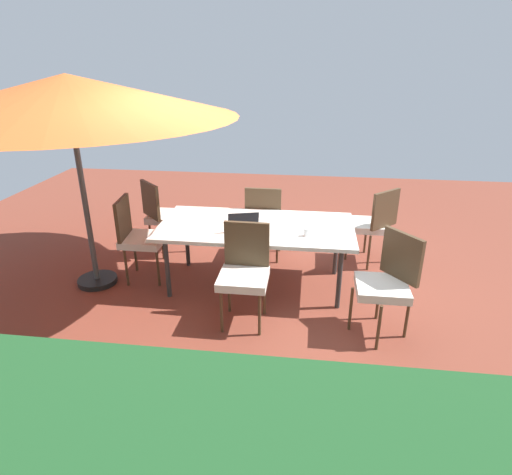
% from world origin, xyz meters
% --- Properties ---
extents(ground_plane, '(10.00, 10.00, 0.02)m').
position_xyz_m(ground_plane, '(0.00, 0.00, -0.01)').
color(ground_plane, brown).
extents(dining_table, '(2.11, 1.07, 0.73)m').
position_xyz_m(dining_table, '(0.00, 0.00, 0.69)').
color(dining_table, silver).
rests_on(dining_table, ground_plane).
extents(patio_umbrella, '(3.35, 3.35, 2.28)m').
position_xyz_m(patio_umbrella, '(1.83, 0.20, 2.06)').
color(patio_umbrella, '#4C4C4C').
rests_on(patio_umbrella, ground_plane).
extents(chair_northwest, '(0.58, 0.58, 0.98)m').
position_xyz_m(chair_northwest, '(-1.30, 0.76, 0.55)').
color(chair_northwest, silver).
rests_on(chair_northwest, ground_plane).
extents(chair_east, '(0.48, 0.47, 0.98)m').
position_xyz_m(chair_east, '(1.35, 0.01, 0.55)').
color(chair_east, silver).
rests_on(chair_east, ground_plane).
extents(chair_southeast, '(0.59, 0.59, 0.98)m').
position_xyz_m(chair_southeast, '(1.32, -0.73, 0.55)').
color(chair_southeast, silver).
rests_on(chair_southeast, ground_plane).
extents(chair_south, '(0.46, 0.46, 0.98)m').
position_xyz_m(chair_south, '(-0.01, -0.71, 0.55)').
color(chair_south, silver).
rests_on(chair_south, ground_plane).
extents(chair_southwest, '(0.59, 0.59, 0.98)m').
position_xyz_m(chair_southwest, '(-1.36, -0.75, 0.55)').
color(chair_southwest, silver).
rests_on(chair_southwest, ground_plane).
extents(chair_north, '(0.46, 0.46, 0.98)m').
position_xyz_m(chair_north, '(0.02, 0.72, 0.55)').
color(chair_north, silver).
rests_on(chair_north, ground_plane).
extents(laptop, '(0.38, 0.33, 0.21)m').
position_xyz_m(laptop, '(0.12, 0.14, 0.78)').
color(laptop, gray).
rests_on(laptop, dining_table).
extents(cup, '(0.06, 0.06, 0.08)m').
position_xyz_m(cup, '(-0.55, 0.24, 0.77)').
color(cup, white).
rests_on(cup, dining_table).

